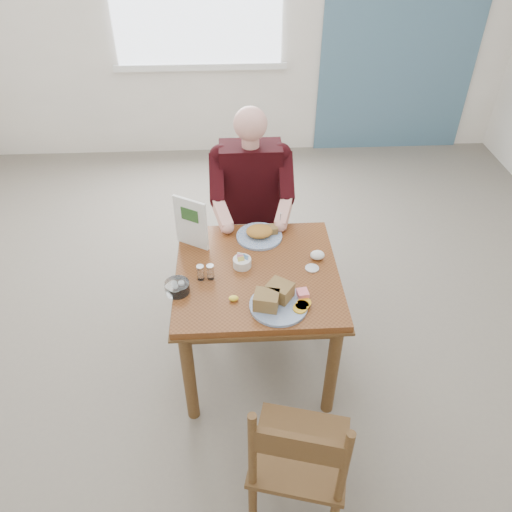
{
  "coord_description": "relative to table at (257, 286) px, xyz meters",
  "views": [
    {
      "loc": [
        -0.12,
        -2.11,
        2.54
      ],
      "look_at": [
        -0.01,
        0.0,
        0.86
      ],
      "focal_mm": 35.0,
      "sensor_mm": 36.0,
      "label": 1
    }
  ],
  "objects": [
    {
      "name": "table",
      "position": [
        0.0,
        0.0,
        0.0
      ],
      "size": [
        0.92,
        0.92,
        0.75
      ],
      "color": "brown",
      "rests_on": "ground"
    },
    {
      "name": "chair_near",
      "position": [
        0.13,
        -0.97,
        -0.16
      ],
      "size": [
        0.51,
        0.51,
        0.95
      ],
      "color": "brown",
      "rests_on": "ground"
    },
    {
      "name": "floor",
      "position": [
        0.0,
        0.0,
        -0.64
      ],
      "size": [
        6.0,
        6.0,
        0.0
      ],
      "primitive_type": "plane",
      "color": "slate",
      "rests_on": "ground"
    },
    {
      "name": "metal_dish",
      "position": [
        0.31,
        -0.0,
        0.12
      ],
      "size": [
        0.1,
        0.1,
        0.01
      ],
      "primitive_type": "cylinder",
      "rotation": [
        0.0,
        0.0,
        0.28
      ],
      "color": "silver",
      "rests_on": "table"
    },
    {
      "name": "menu",
      "position": [
        -0.37,
        0.26,
        0.27
      ],
      "size": [
        0.19,
        0.12,
        0.32
      ],
      "color": "white",
      "rests_on": "table"
    },
    {
      "name": "lemon_wedge",
      "position": [
        -0.14,
        -0.23,
        0.13
      ],
      "size": [
        0.06,
        0.05,
        0.03
      ],
      "primitive_type": "ellipsoid",
      "rotation": [
        0.0,
        0.0,
        -0.41
      ],
      "color": "yellow",
      "rests_on": "table"
    },
    {
      "name": "near_plate",
      "position": [
        0.09,
        -0.27,
        0.15
      ],
      "size": [
        0.39,
        0.39,
        0.1
      ],
      "color": "white",
      "rests_on": "table"
    },
    {
      "name": "diner",
      "position": [
        0.0,
        0.71,
        0.17
      ],
      "size": [
        0.53,
        0.56,
        1.39
      ],
      "color": "tan",
      "rests_on": "chair_far"
    },
    {
      "name": "wall_back",
      "position": [
        0.0,
        3.0,
        0.76
      ],
      "size": [
        5.5,
        0.0,
        5.5
      ],
      "primitive_type": "plane",
      "rotation": [
        1.57,
        0.0,
        0.0
      ],
      "color": "white",
      "rests_on": "ground"
    },
    {
      "name": "caddy",
      "position": [
        -0.08,
        0.04,
        0.14
      ],
      "size": [
        0.13,
        0.13,
        0.08
      ],
      "color": "white",
      "rests_on": "table"
    },
    {
      "name": "accent_panel",
      "position": [
        1.6,
        2.98,
        0.76
      ],
      "size": [
        1.6,
        0.02,
        2.8
      ],
      "primitive_type": "cube",
      "color": "slate",
      "rests_on": "ground"
    },
    {
      "name": "chair_far",
      "position": [
        0.0,
        0.8,
        -0.16
      ],
      "size": [
        0.42,
        0.42,
        0.95
      ],
      "color": "brown",
      "rests_on": "ground"
    },
    {
      "name": "shakers",
      "position": [
        -0.28,
        -0.05,
        0.16
      ],
      "size": [
        0.09,
        0.04,
        0.09
      ],
      "color": "white",
      "rests_on": "table"
    },
    {
      "name": "far_plate",
      "position": [
        0.04,
        0.32,
        0.14
      ],
      "size": [
        0.3,
        0.3,
        0.07
      ],
      "color": "white",
      "rests_on": "table"
    },
    {
      "name": "napkin",
      "position": [
        0.35,
        0.09,
        0.14
      ],
      "size": [
        0.1,
        0.09,
        0.05
      ],
      "primitive_type": "ellipsoid",
      "rotation": [
        0.0,
        0.0,
        0.33
      ],
      "color": "white",
      "rests_on": "table"
    },
    {
      "name": "creamer",
      "position": [
        -0.43,
        -0.15,
        0.14
      ],
      "size": [
        0.17,
        0.17,
        0.06
      ],
      "color": "white",
      "rests_on": "table"
    }
  ]
}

